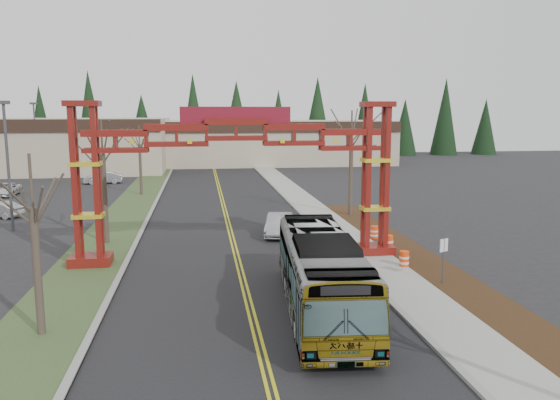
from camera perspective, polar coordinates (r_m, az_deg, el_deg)
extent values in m
cube|color=black|center=(38.00, -5.18, -3.50)|extent=(12.00, 110.00, 0.02)
cube|color=gold|center=(37.99, -5.36, -3.48)|extent=(0.12, 100.00, 0.01)
cube|color=gold|center=(38.01, -4.99, -3.47)|extent=(0.12, 100.00, 0.01)
cube|color=gray|center=(38.79, 3.94, -3.13)|extent=(0.30, 110.00, 0.15)
cube|color=gray|center=(39.12, 6.02, -3.05)|extent=(2.60, 110.00, 0.14)
cube|color=black|center=(26.47, 19.78, -9.51)|extent=(2.60, 50.00, 0.12)
cube|color=#384E27|center=(38.43, -17.20, -3.69)|extent=(4.00, 110.00, 0.08)
cube|color=gray|center=(38.17, -14.45, -3.60)|extent=(0.30, 110.00, 0.15)
cube|color=#5C110C|center=(31.67, -19.15, -5.99)|extent=(2.20, 1.60, 0.60)
cube|color=#5C110C|center=(30.64, -20.69, 1.64)|extent=(0.28, 0.28, 8.00)
cube|color=#5C110C|center=(30.42, -18.67, 1.69)|extent=(0.28, 0.28, 8.00)
cube|color=#5C110C|center=(31.32, -20.42, 1.80)|extent=(0.28, 0.28, 8.00)
cube|color=#5C110C|center=(31.11, -18.44, 1.86)|extent=(0.28, 0.28, 8.00)
cube|color=yellow|center=(31.13, -19.38, -1.54)|extent=(1.60, 1.10, 0.22)
cube|color=yellow|center=(30.77, -19.66, 3.59)|extent=(1.60, 1.10, 0.22)
cube|color=#5C110C|center=(30.66, -19.97, 9.46)|extent=(1.80, 1.20, 0.30)
cube|color=#5C110C|center=(32.63, 9.75, -5.17)|extent=(2.20, 1.60, 0.60)
cube|color=#5C110C|center=(31.36, 9.20, 2.26)|extent=(0.28, 0.28, 8.00)
cube|color=#5C110C|center=(31.71, 11.10, 2.28)|extent=(0.28, 0.28, 8.00)
cube|color=#5C110C|center=(32.02, 8.83, 2.41)|extent=(0.28, 0.28, 8.00)
cube|color=#5C110C|center=(32.36, 10.69, 2.43)|extent=(0.28, 0.28, 8.00)
cube|color=yellow|center=(32.11, 9.87, -0.84)|extent=(1.60, 1.10, 0.22)
cube|color=yellow|center=(31.76, 10.01, 4.14)|extent=(1.60, 1.10, 0.22)
cube|color=#5C110C|center=(31.65, 10.16, 9.83)|extent=(1.80, 1.20, 0.30)
cube|color=#5C110C|center=(30.12, -4.63, 7.61)|extent=(16.00, 0.90, 1.00)
cube|color=#5C110C|center=(30.16, -4.61, 5.90)|extent=(16.00, 0.90, 0.60)
cube|color=maroon|center=(30.11, -4.65, 8.84)|extent=(6.00, 0.25, 0.90)
cube|color=tan|center=(88.72, -26.83, 5.18)|extent=(46.00, 22.00, 7.50)
cube|color=tan|center=(92.94, -0.90, 6.13)|extent=(38.00, 20.00, 7.00)
cube|color=black|center=(82.84, 0.00, 7.64)|extent=(38.00, 0.40, 1.60)
cone|color=black|center=(107.65, -23.33, 7.39)|extent=(5.60, 5.60, 13.00)
cylinder|color=#382D26|center=(107.89, -23.14, 4.37)|extent=(0.80, 0.80, 1.60)
cone|color=black|center=(105.79, -18.84, 7.63)|extent=(5.60, 5.60, 13.00)
cylinder|color=#382D26|center=(106.04, -18.68, 4.55)|extent=(0.80, 0.80, 1.60)
cone|color=black|center=(104.60, -14.22, 7.82)|extent=(5.60, 5.60, 13.00)
cylinder|color=#382D26|center=(104.85, -14.10, 4.71)|extent=(0.80, 0.80, 1.60)
cone|color=black|center=(104.08, -9.52, 7.97)|extent=(5.60, 5.60, 13.00)
cylinder|color=#382D26|center=(104.33, -9.43, 4.84)|extent=(0.80, 0.80, 1.60)
cone|color=black|center=(104.26, -4.80, 8.06)|extent=(5.60, 5.60, 13.00)
cylinder|color=#382D26|center=(104.51, -4.75, 4.94)|extent=(0.80, 0.80, 1.60)
cone|color=black|center=(105.13, -0.12, 8.10)|extent=(5.60, 5.60, 13.00)
cylinder|color=#382D26|center=(105.38, -0.12, 5.00)|extent=(0.80, 0.80, 1.60)
cone|color=black|center=(106.67, 4.45, 8.09)|extent=(5.60, 5.60, 13.00)
cylinder|color=#382D26|center=(106.92, 4.41, 5.03)|extent=(0.80, 0.80, 1.60)
cone|color=black|center=(108.85, 8.86, 8.03)|extent=(5.60, 5.60, 13.00)
cylinder|color=#382D26|center=(109.09, 8.79, 5.03)|extent=(0.80, 0.80, 1.60)
cone|color=black|center=(111.64, 13.07, 7.93)|extent=(5.60, 5.60, 13.00)
cylinder|color=#382D26|center=(111.88, 12.97, 5.01)|extent=(0.80, 0.80, 1.60)
cone|color=black|center=(115.00, 17.06, 7.79)|extent=(5.60, 5.60, 13.00)
cylinder|color=#382D26|center=(115.22, 16.93, 4.96)|extent=(0.80, 0.80, 1.60)
cone|color=black|center=(118.86, 20.80, 7.63)|extent=(5.60, 5.60, 13.00)
cylinder|color=#382D26|center=(119.08, 20.65, 4.89)|extent=(0.80, 0.80, 1.60)
imported|color=#ABAFB3|center=(22.98, 4.31, -7.63)|extent=(3.80, 12.09, 3.31)
imported|color=#A5A8AD|center=(37.16, -0.11, -2.60)|extent=(2.57, 4.74, 1.48)
imported|color=#ABADB3|center=(67.82, -18.01, 2.24)|extent=(4.52, 2.04, 1.44)
imported|color=silver|center=(61.66, -26.68, 0.99)|extent=(2.18, 4.57, 1.26)
cylinder|color=#382D26|center=(22.17, -24.01, -6.94)|extent=(0.30, 0.30, 4.88)
cylinder|color=#382D26|center=(21.53, -24.59, 1.73)|extent=(0.11, 0.11, 2.05)
cylinder|color=#382D26|center=(36.20, -17.83, 0.08)|extent=(0.32, 0.32, 5.74)
cylinder|color=#382D26|center=(35.83, -18.13, 6.22)|extent=(0.12, 0.12, 2.22)
cylinder|color=#382D26|center=(57.08, -14.36, 3.09)|extent=(0.29, 0.29, 5.19)
cylinder|color=#382D26|center=(56.84, -14.50, 6.60)|extent=(0.11, 0.11, 1.99)
cylinder|color=#382D26|center=(44.33, 7.40, 2.34)|extent=(0.34, 0.34, 6.25)
cylinder|color=#382D26|center=(44.05, 7.51, 7.76)|extent=(0.13, 0.13, 2.34)
cylinder|color=#3F3F44|center=(42.48, -26.52, 2.96)|extent=(0.20, 0.20, 8.88)
cube|color=#3F3F44|center=(42.31, -26.96, 9.08)|extent=(0.79, 0.39, 0.25)
cylinder|color=#3F3F44|center=(76.79, -24.14, 5.61)|extent=(0.21, 0.21, 9.37)
cube|color=#3F3F44|center=(76.72, -24.37, 9.18)|extent=(0.83, 0.42, 0.26)
cylinder|color=#3F3F44|center=(27.61, 16.67, -6.24)|extent=(0.06, 0.06, 2.29)
cube|color=white|center=(27.41, 16.75, -4.55)|extent=(0.49, 0.25, 0.62)
cylinder|color=#FF430E|center=(30.12, 12.84, -6.12)|extent=(0.50, 0.50, 0.96)
cylinder|color=white|center=(30.09, 12.85, -5.85)|extent=(0.52, 0.52, 0.12)
cylinder|color=white|center=(30.16, 12.83, -6.38)|extent=(0.52, 0.52, 0.12)
cylinder|color=#FF430E|center=(33.26, 11.25, -4.53)|extent=(0.55, 0.55, 1.06)
cylinder|color=white|center=(33.22, 11.26, -4.26)|extent=(0.58, 0.58, 0.13)
cylinder|color=white|center=(33.30, 11.24, -4.80)|extent=(0.58, 0.58, 0.13)
cylinder|color=#FF430E|center=(36.39, 9.83, -3.42)|extent=(0.49, 0.49, 0.94)
cylinder|color=white|center=(36.36, 9.83, -3.20)|extent=(0.51, 0.51, 0.11)
cylinder|color=white|center=(36.42, 9.82, -3.64)|extent=(0.51, 0.51, 0.11)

